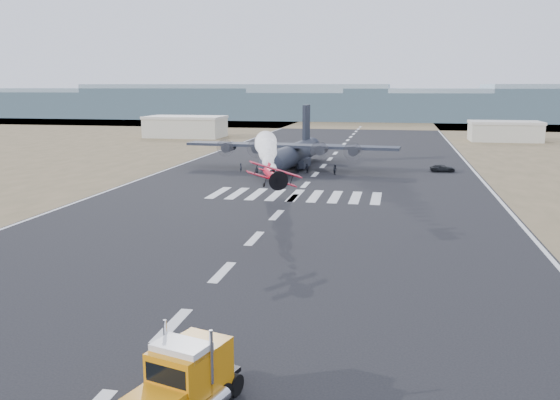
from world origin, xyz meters
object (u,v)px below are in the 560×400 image
(crew_f, at_px, (262,169))
(crew_h, at_px, (298,168))
(transport_aircraft, at_px, (293,153))
(crew_d, at_px, (307,168))
(hangar_right, at_px, (505,131))
(crew_g, at_px, (257,171))
(semi_truck, at_px, (183,380))
(crew_a, at_px, (241,168))
(support_vehicle, at_px, (443,168))
(aerobatic_biplane, at_px, (272,175))
(crew_c, at_px, (273,168))
(crew_b, at_px, (335,170))
(crew_e, at_px, (271,168))
(hangar_left, at_px, (186,126))

(crew_f, xyz_separation_m, crew_h, (6.61, 1.30, 0.13))
(transport_aircraft, relative_size, crew_d, 23.74)
(hangar_right, distance_m, crew_g, 99.22)
(semi_truck, relative_size, crew_a, 5.15)
(support_vehicle, xyz_separation_m, crew_d, (-25.23, -6.79, 0.24))
(hangar_right, height_order, support_vehicle, hangar_right)
(transport_aircraft, bearing_deg, semi_truck, -79.20)
(crew_a, height_order, crew_f, crew_a)
(hangar_right, distance_m, aerobatic_biplane, 135.27)
(support_vehicle, bearing_deg, crew_c, 97.90)
(semi_truck, height_order, aerobatic_biplane, aerobatic_biplane)
(semi_truck, bearing_deg, crew_d, 110.68)
(transport_aircraft, height_order, crew_f, transport_aircraft)
(support_vehicle, xyz_separation_m, crew_f, (-33.54, -8.61, 0.16))
(crew_b, xyz_separation_m, crew_e, (-12.39, 0.80, -0.14))
(aerobatic_biplane, xyz_separation_m, crew_c, (-10.41, 50.21, -6.39))
(aerobatic_biplane, height_order, crew_a, aerobatic_biplane)
(crew_c, height_order, crew_g, same)
(crew_a, relative_size, crew_b, 0.92)
(crew_e, bearing_deg, aerobatic_biplane, -132.69)
(hangar_left, bearing_deg, crew_a, -62.64)
(aerobatic_biplane, xyz_separation_m, support_vehicle, (21.07, 58.14, -6.61))
(hangar_left, bearing_deg, hangar_right, 2.92)
(crew_d, bearing_deg, crew_g, -19.43)
(support_vehicle, xyz_separation_m, crew_a, (-37.81, -7.92, 0.20))
(crew_f, height_order, crew_h, crew_h)
(crew_c, bearing_deg, crew_e, 32.16)
(hangar_right, height_order, aerobatic_biplane, aerobatic_biplane)
(hangar_left, xyz_separation_m, semi_truck, (56.77, -155.53, -1.52))
(semi_truck, xyz_separation_m, crew_a, (-19.12, 82.79, -1.04))
(crew_f, bearing_deg, crew_d, -135.07)
(crew_d, bearing_deg, semi_truck, 44.77)
(crew_c, distance_m, crew_d, 6.35)
(aerobatic_biplane, relative_size, crew_a, 3.16)
(semi_truck, distance_m, crew_b, 83.04)
(crew_f, distance_m, crew_h, 6.74)
(hangar_left, relative_size, transport_aircraft, 0.58)
(crew_a, distance_m, crew_b, 17.98)
(hangar_left, distance_m, crew_g, 87.25)
(crew_b, bearing_deg, crew_c, 58.71)
(crew_a, distance_m, crew_e, 5.68)
(semi_truck, height_order, support_vehicle, semi_truck)
(crew_d, bearing_deg, crew_f, -37.31)
(semi_truck, distance_m, crew_h, 83.80)
(transport_aircraft, relative_size, crew_b, 22.93)
(transport_aircraft, bearing_deg, crew_c, -105.53)
(aerobatic_biplane, bearing_deg, crew_e, 88.43)
(support_vehicle, bearing_deg, transport_aircraft, 85.60)
(crew_b, distance_m, crew_h, 7.11)
(aerobatic_biplane, bearing_deg, transport_aircraft, 84.01)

